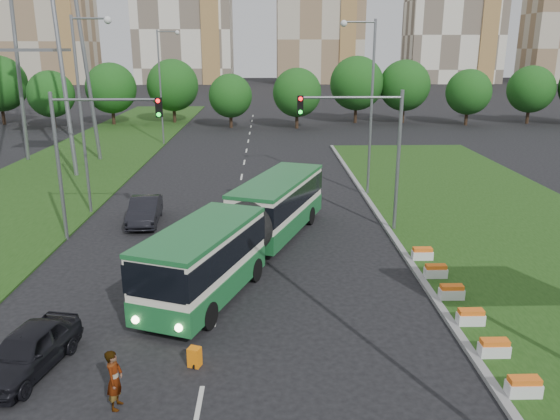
{
  "coord_description": "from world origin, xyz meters",
  "views": [
    {
      "loc": [
        -0.95,
        -19.72,
        10.15
      ],
      "look_at": [
        -0.3,
        5.65,
        2.6
      ],
      "focal_mm": 35.0,
      "sensor_mm": 36.0,
      "label": 1
    }
  ],
  "objects_px": {
    "car_left_near": "(28,351)",
    "shopping_trolley": "(195,357)",
    "traffic_mast_left": "(87,143)",
    "articulated_bus": "(244,226)",
    "pedestrian": "(115,380)",
    "traffic_mast_median": "(370,139)",
    "car_left_far": "(145,211)"
  },
  "relations": [
    {
      "from": "car_left_near",
      "to": "shopping_trolley",
      "type": "bearing_deg",
      "value": 13.43
    },
    {
      "from": "traffic_mast_left",
      "to": "articulated_bus",
      "type": "xyz_separation_m",
      "value": [
        8.3,
        -3.19,
        -3.62
      ]
    },
    {
      "from": "car_left_near",
      "to": "shopping_trolley",
      "type": "xyz_separation_m",
      "value": [
        5.36,
        0.14,
        -0.41
      ]
    },
    {
      "from": "shopping_trolley",
      "to": "articulated_bus",
      "type": "bearing_deg",
      "value": 102.44
    },
    {
      "from": "articulated_bus",
      "to": "shopping_trolley",
      "type": "xyz_separation_m",
      "value": [
        -1.29,
        -9.55,
        -1.39
      ]
    },
    {
      "from": "pedestrian",
      "to": "articulated_bus",
      "type": "bearing_deg",
      "value": -11.53
    },
    {
      "from": "traffic_mast_left",
      "to": "shopping_trolley",
      "type": "height_order",
      "value": "traffic_mast_left"
    },
    {
      "from": "traffic_mast_median",
      "to": "car_left_near",
      "type": "relative_size",
      "value": 1.83
    },
    {
      "from": "pedestrian",
      "to": "car_left_far",
      "type": "bearing_deg",
      "value": 13.58
    },
    {
      "from": "car_left_near",
      "to": "car_left_far",
      "type": "relative_size",
      "value": 0.92
    },
    {
      "from": "car_left_far",
      "to": "pedestrian",
      "type": "bearing_deg",
      "value": -85.06
    },
    {
      "from": "articulated_bus",
      "to": "pedestrian",
      "type": "distance_m",
      "value": 12.16
    },
    {
      "from": "car_left_near",
      "to": "car_left_far",
      "type": "xyz_separation_m",
      "value": [
        0.45,
        15.74,
        0.04
      ]
    },
    {
      "from": "pedestrian",
      "to": "shopping_trolley",
      "type": "bearing_deg",
      "value": -39.35
    },
    {
      "from": "car_left_near",
      "to": "car_left_far",
      "type": "bearing_deg",
      "value": 100.28
    },
    {
      "from": "traffic_mast_left",
      "to": "articulated_bus",
      "type": "distance_m",
      "value": 9.6
    },
    {
      "from": "traffic_mast_left",
      "to": "shopping_trolley",
      "type": "relative_size",
      "value": 11.85
    },
    {
      "from": "car_left_far",
      "to": "pedestrian",
      "type": "relative_size",
      "value": 2.54
    },
    {
      "from": "traffic_mast_median",
      "to": "traffic_mast_left",
      "type": "height_order",
      "value": "same"
    },
    {
      "from": "car_left_near",
      "to": "pedestrian",
      "type": "xyz_separation_m",
      "value": [
        3.34,
        -1.97,
        0.19
      ]
    },
    {
      "from": "traffic_mast_median",
      "to": "articulated_bus",
      "type": "bearing_deg",
      "value": -148.55
    },
    {
      "from": "traffic_mast_left",
      "to": "car_left_near",
      "type": "bearing_deg",
      "value": -82.72
    },
    {
      "from": "traffic_mast_median",
      "to": "shopping_trolley",
      "type": "height_order",
      "value": "traffic_mast_median"
    },
    {
      "from": "articulated_bus",
      "to": "traffic_mast_median",
      "type": "bearing_deg",
      "value": 52.36
    },
    {
      "from": "car_left_near",
      "to": "pedestrian",
      "type": "relative_size",
      "value": 2.34
    },
    {
      "from": "car_left_far",
      "to": "pedestrian",
      "type": "height_order",
      "value": "pedestrian"
    },
    {
      "from": "traffic_mast_median",
      "to": "traffic_mast_left",
      "type": "bearing_deg",
      "value": -176.23
    },
    {
      "from": "car_left_far",
      "to": "shopping_trolley",
      "type": "height_order",
      "value": "car_left_far"
    },
    {
      "from": "car_left_far",
      "to": "pedestrian",
      "type": "xyz_separation_m",
      "value": [
        2.89,
        -17.71,
        0.15
      ]
    },
    {
      "from": "car_left_far",
      "to": "pedestrian",
      "type": "distance_m",
      "value": 17.95
    },
    {
      "from": "traffic_mast_median",
      "to": "car_left_near",
      "type": "distance_m",
      "value": 19.92
    },
    {
      "from": "traffic_mast_left",
      "to": "pedestrian",
      "type": "xyz_separation_m",
      "value": [
        4.99,
        -14.86,
        -4.42
      ]
    }
  ]
}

